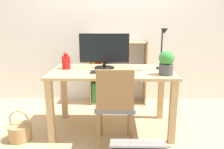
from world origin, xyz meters
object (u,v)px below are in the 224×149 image
object	(u,v)px
chair	(115,104)
potted_plant	(166,62)
basket	(20,131)
bookshelf	(107,75)
keyboard	(104,72)
vase	(66,62)
monitor	(104,50)
desk_lamp	(163,45)

from	to	relation	value
chair	potted_plant	bearing A→B (deg)	13.85
basket	bookshelf	bearing A→B (deg)	51.60
keyboard	bookshelf	size ratio (longest dim) A/B	0.32
keyboard	potted_plant	bearing A→B (deg)	-7.82
keyboard	vase	size ratio (longest dim) A/B	1.56
monitor	keyboard	distance (m)	0.31
bookshelf	desk_lamp	bearing A→B (deg)	-52.05
monitor	vase	distance (m)	0.47
bookshelf	basket	size ratio (longest dim) A/B	2.85
potted_plant	keyboard	bearing A→B (deg)	172.18
monitor	chair	size ratio (longest dim) A/B	0.69
monitor	bookshelf	xyz separation A→B (m)	(0.01, 0.78, -0.50)
monitor	keyboard	size ratio (longest dim) A/B	1.90
monitor	potted_plant	xyz separation A→B (m)	(0.67, -0.32, -0.09)
bookshelf	basket	bearing A→B (deg)	-128.40
bookshelf	vase	bearing A→B (deg)	-119.08
vase	keyboard	bearing A→B (deg)	-21.82
keyboard	desk_lamp	size ratio (longest dim) A/B	0.65
keyboard	bookshelf	distance (m)	1.05
vase	desk_lamp	size ratio (longest dim) A/B	0.42
monitor	chair	bearing A→B (deg)	-75.10
vase	desk_lamp	world-z (taller)	desk_lamp
monitor	basket	size ratio (longest dim) A/B	1.71
monitor	chair	xyz separation A→B (m)	(0.13, -0.50, -0.48)
keyboard	basket	size ratio (longest dim) A/B	0.90
monitor	desk_lamp	bearing A→B (deg)	-6.58
basket	vase	bearing A→B (deg)	36.60
bookshelf	monitor	bearing A→B (deg)	-90.47
monitor	bookshelf	distance (m)	0.93
keyboard	chair	bearing A→B (deg)	-65.93
keyboard	basket	distance (m)	1.15
monitor	keyboard	xyz separation A→B (m)	(0.01, -0.23, -0.21)
vase	potted_plant	size ratio (longest dim) A/B	0.77
keyboard	desk_lamp	bearing A→B (deg)	13.15
monitor	potted_plant	distance (m)	0.75
desk_lamp	bookshelf	bearing A→B (deg)	127.95
vase	basket	world-z (taller)	vase
keyboard	basket	xyz separation A→B (m)	(-0.94, -0.17, -0.65)
monitor	basket	bearing A→B (deg)	-156.76
monitor	desk_lamp	world-z (taller)	desk_lamp
keyboard	potted_plant	size ratio (longest dim) A/B	1.19
potted_plant	monitor	bearing A→B (deg)	154.31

